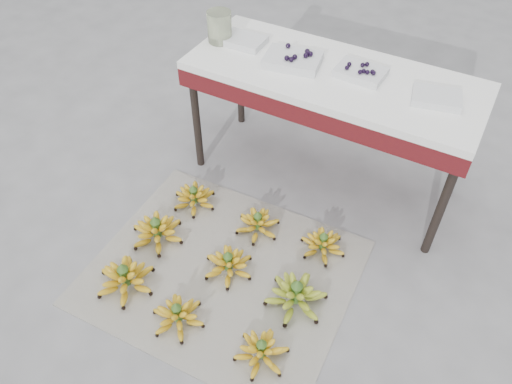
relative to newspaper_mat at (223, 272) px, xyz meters
The scene contains 17 objects.
ground 0.08m from the newspaper_mat, 55.67° to the right, with size 60.00×60.00×0.00m, color slate.
newspaper_mat is the anchor object (origin of this frame).
bunch_front_left 0.47m from the newspaper_mat, 141.03° to the right, with size 0.37×0.37×0.17m.
bunch_front_center 0.34m from the newspaper_mat, 95.06° to the right, with size 0.28×0.28×0.15m.
bunch_front_right 0.49m from the newspaper_mat, 38.13° to the right, with size 0.31×0.31×0.15m.
bunch_mid_left 0.41m from the newspaper_mat, behind, with size 0.33×0.33×0.17m.
bunch_mid_center 0.06m from the newspaper_mat, 42.03° to the left, with size 0.29×0.29×0.15m.
bunch_mid_right 0.40m from the newspaper_mat, ahead, with size 0.33×0.33×0.18m.
bunch_back_left 0.50m from the newspaper_mat, 139.81° to the left, with size 0.32×0.32×0.15m.
bunch_back_center 0.33m from the newspaper_mat, 86.17° to the left, with size 0.31×0.31×0.14m.
bunch_back_right 0.53m from the newspaper_mat, 44.06° to the left, with size 0.24×0.24×0.14m.
vendor_table 1.09m from the newspaper_mat, 80.20° to the left, with size 1.48×0.59×0.71m.
tray_far_left 1.22m from the newspaper_mat, 112.94° to the left, with size 0.23×0.17×0.04m.
tray_left 1.12m from the newspaper_mat, 94.31° to the left, with size 0.31×0.25×0.07m.
tray_right 1.20m from the newspaper_mat, 73.22° to the left, with size 0.24×0.18×0.06m.
tray_far_right 1.31m from the newspaper_mat, 53.24° to the left, with size 0.25×0.20×0.04m.
glass_jar 1.28m from the newspaper_mat, 120.41° to the left, with size 0.13×0.13×0.16m, color beige.
Camera 1 is at (0.81, -1.14, 2.05)m, focal length 35.00 mm.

